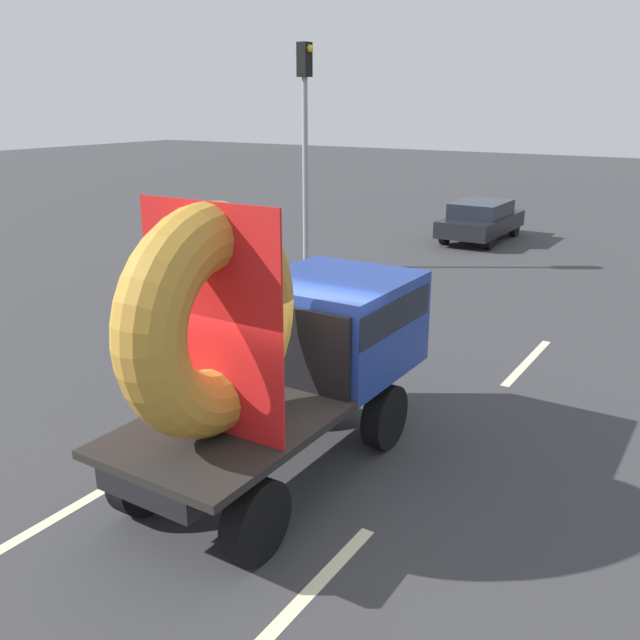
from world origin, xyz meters
name	(u,v)px	position (x,y,z in m)	size (l,w,h in m)	color
ground_plane	(268,481)	(0.00, 0.00, 0.00)	(120.00, 120.00, 0.00)	#38383A
flatbed_truck	(287,340)	(0.00, 0.49, 1.82)	(2.02, 4.99, 3.77)	black
distant_sedan	(481,220)	(-3.29, 17.16, 0.75)	(1.83, 4.27, 1.39)	black
traffic_light	(305,127)	(-6.27, 10.42, 4.06)	(0.42, 0.36, 6.28)	gray
lane_dash_left_near	(68,511)	(-1.65, -1.86, 0.00)	(2.50, 0.16, 0.01)	beige
lane_dash_left_far	(376,332)	(-1.65, 6.16, 0.00)	(2.47, 0.16, 0.01)	beige
lane_dash_right_near	(316,585)	(1.64, -1.39, 0.00)	(2.26, 0.16, 0.01)	beige
lane_dash_right_far	(527,362)	(1.64, 6.12, 0.00)	(2.76, 0.16, 0.01)	beige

